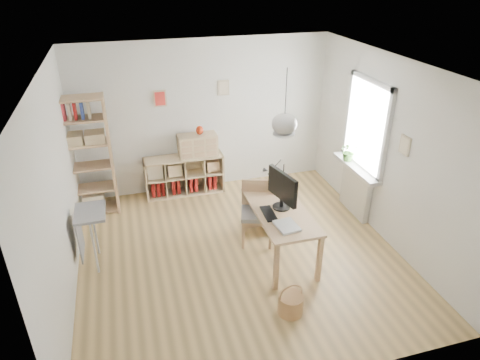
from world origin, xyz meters
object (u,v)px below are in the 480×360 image
object	(u,v)px
desk	(280,215)
drawer_chest	(198,145)
tall_bookshelf	(85,153)
monitor	(282,188)
storage_chest	(278,213)
chair	(257,208)
cube_shelf	(183,177)

from	to	relation	value
desk	drawer_chest	xyz separation A→B (m)	(-0.73, 2.19, 0.26)
desk	tall_bookshelf	distance (m)	3.27
desk	monitor	xyz separation A→B (m)	(0.04, 0.05, 0.40)
desk	storage_chest	world-z (taller)	desk
desk	drawer_chest	world-z (taller)	drawer_chest
chair	monitor	world-z (taller)	monitor
cube_shelf	chair	size ratio (longest dim) A/B	1.49
cube_shelf	storage_chest	bearing A→B (deg)	-48.61
desk	storage_chest	xyz separation A→B (m)	(0.27, 0.77, -0.47)
tall_bookshelf	chair	world-z (taller)	tall_bookshelf
cube_shelf	monitor	world-z (taller)	monitor
desk	chair	size ratio (longest dim) A/B	1.59
storage_chest	monitor	size ratio (longest dim) A/B	1.18
cube_shelf	drawer_chest	size ratio (longest dim) A/B	2.05
cube_shelf	tall_bookshelf	world-z (taller)	tall_bookshelf
storage_chest	drawer_chest	world-z (taller)	drawer_chest
chair	drawer_chest	bearing A→B (deg)	124.87
chair	drawer_chest	xyz separation A→B (m)	(-0.55, 1.74, 0.38)
storage_chest	drawer_chest	bearing A→B (deg)	110.43
chair	storage_chest	distance (m)	0.66
tall_bookshelf	drawer_chest	world-z (taller)	tall_bookshelf
tall_bookshelf	chair	size ratio (longest dim) A/B	2.12
desk	storage_chest	bearing A→B (deg)	70.58
chair	monitor	size ratio (longest dim) A/B	1.53
chair	monitor	bearing A→B (deg)	-43.43
desk	monitor	size ratio (longest dim) A/B	2.43
storage_chest	desk	bearing A→B (deg)	-124.17
drawer_chest	desk	bearing A→B (deg)	-71.96
tall_bookshelf	monitor	distance (m)	3.24
drawer_chest	storage_chest	bearing A→B (deg)	-55.32
cube_shelf	chair	bearing A→B (deg)	-64.91
tall_bookshelf	drawer_chest	bearing A→B (deg)	7.38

